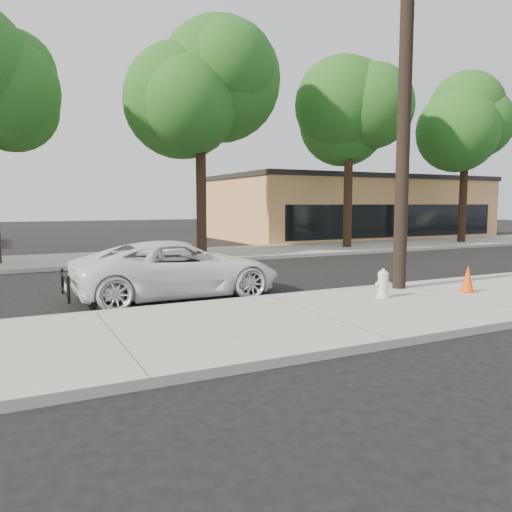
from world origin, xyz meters
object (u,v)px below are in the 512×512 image
object	(u,v)px
police_cruiser	(178,269)
traffic_cone	(468,279)
fire_hydrant	(383,284)
utility_pole	(404,111)

from	to	relation	value
police_cruiser	traffic_cone	world-z (taller)	police_cruiser
police_cruiser	fire_hydrant	xyz separation A→B (m)	(4.06, -2.95, -0.25)
police_cruiser	fire_hydrant	size ratio (longest dim) A/B	7.96
utility_pole	traffic_cone	world-z (taller)	utility_pole
utility_pole	fire_hydrant	world-z (taller)	utility_pole
utility_pole	police_cruiser	size ratio (longest dim) A/B	1.74
fire_hydrant	traffic_cone	xyz separation A→B (m)	(2.39, -0.37, 0.02)
traffic_cone	police_cruiser	bearing A→B (deg)	152.77
fire_hydrant	police_cruiser	bearing A→B (deg)	157.49
utility_pole	police_cruiser	distance (m)	6.98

